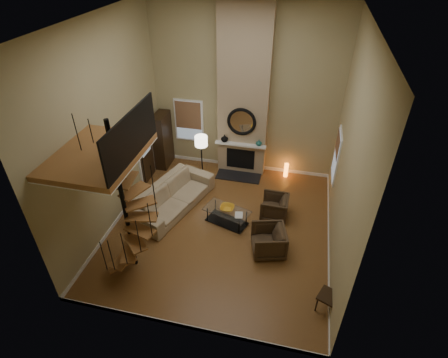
% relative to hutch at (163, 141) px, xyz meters
% --- Properties ---
extents(ground, '(6.00, 6.50, 0.01)m').
position_rel_hutch_xyz_m(ground, '(2.75, -2.78, -0.95)').
color(ground, olive).
rests_on(ground, ground).
extents(back_wall, '(6.00, 0.02, 5.50)m').
position_rel_hutch_xyz_m(back_wall, '(2.75, 0.47, 1.80)').
color(back_wall, tan).
rests_on(back_wall, ground).
extents(front_wall, '(6.00, 0.02, 5.50)m').
position_rel_hutch_xyz_m(front_wall, '(2.75, -6.03, 1.80)').
color(front_wall, tan).
rests_on(front_wall, ground).
extents(left_wall, '(0.02, 6.50, 5.50)m').
position_rel_hutch_xyz_m(left_wall, '(-0.25, -2.78, 1.80)').
color(left_wall, tan).
rests_on(left_wall, ground).
extents(right_wall, '(0.02, 6.50, 5.50)m').
position_rel_hutch_xyz_m(right_wall, '(5.75, -2.78, 1.80)').
color(right_wall, tan).
rests_on(right_wall, ground).
extents(ceiling, '(6.00, 6.50, 0.01)m').
position_rel_hutch_xyz_m(ceiling, '(2.75, -2.78, 4.54)').
color(ceiling, silver).
rests_on(ceiling, back_wall).
extents(baseboard_back, '(6.00, 0.02, 0.12)m').
position_rel_hutch_xyz_m(baseboard_back, '(2.75, 0.46, -0.89)').
color(baseboard_back, white).
rests_on(baseboard_back, ground).
extents(baseboard_front, '(6.00, 0.02, 0.12)m').
position_rel_hutch_xyz_m(baseboard_front, '(2.75, -6.02, -0.89)').
color(baseboard_front, white).
rests_on(baseboard_front, ground).
extents(baseboard_left, '(0.02, 6.50, 0.12)m').
position_rel_hutch_xyz_m(baseboard_left, '(-0.24, -2.78, -0.89)').
color(baseboard_left, white).
rests_on(baseboard_left, ground).
extents(baseboard_right, '(0.02, 6.50, 0.12)m').
position_rel_hutch_xyz_m(baseboard_right, '(5.74, -2.78, -0.89)').
color(baseboard_right, white).
rests_on(baseboard_right, ground).
extents(chimney_breast, '(1.60, 0.38, 5.50)m').
position_rel_hutch_xyz_m(chimney_breast, '(2.75, 0.28, 1.80)').
color(chimney_breast, tan).
rests_on(chimney_breast, ground).
extents(hearth, '(1.50, 0.60, 0.04)m').
position_rel_hutch_xyz_m(hearth, '(2.75, -0.21, -0.93)').
color(hearth, black).
rests_on(hearth, ground).
extents(firebox, '(0.95, 0.02, 0.72)m').
position_rel_hutch_xyz_m(firebox, '(2.75, 0.08, -0.40)').
color(firebox, black).
rests_on(firebox, chimney_breast).
extents(mantel, '(1.70, 0.18, 0.06)m').
position_rel_hutch_xyz_m(mantel, '(2.75, -0.00, 0.20)').
color(mantel, white).
rests_on(mantel, chimney_breast).
extents(mirror_frame, '(0.94, 0.10, 0.94)m').
position_rel_hutch_xyz_m(mirror_frame, '(2.75, 0.06, 1.00)').
color(mirror_frame, black).
rests_on(mirror_frame, chimney_breast).
extents(mirror_disc, '(0.80, 0.01, 0.80)m').
position_rel_hutch_xyz_m(mirror_disc, '(2.75, 0.07, 1.00)').
color(mirror_disc, white).
rests_on(mirror_disc, chimney_breast).
extents(vase_left, '(0.24, 0.24, 0.25)m').
position_rel_hutch_xyz_m(vase_left, '(2.20, 0.04, 0.35)').
color(vase_left, black).
rests_on(vase_left, mantel).
extents(vase_right, '(0.20, 0.20, 0.21)m').
position_rel_hutch_xyz_m(vase_right, '(3.35, 0.04, 0.33)').
color(vase_right, '#18554E').
rests_on(vase_right, mantel).
extents(window_back, '(1.02, 0.06, 1.52)m').
position_rel_hutch_xyz_m(window_back, '(0.85, 0.44, 0.67)').
color(window_back, white).
rests_on(window_back, back_wall).
extents(window_right, '(0.06, 1.02, 1.52)m').
position_rel_hutch_xyz_m(window_right, '(5.72, -0.78, 0.68)').
color(window_right, white).
rests_on(window_right, right_wall).
extents(entry_door, '(0.10, 1.05, 2.16)m').
position_rel_hutch_xyz_m(entry_door, '(-0.21, -0.98, 0.10)').
color(entry_door, white).
rests_on(entry_door, ground).
extents(loft, '(1.70, 2.20, 1.09)m').
position_rel_hutch_xyz_m(loft, '(0.70, -4.58, 2.29)').
color(loft, '#976231').
rests_on(loft, left_wall).
extents(spiral_stair, '(1.47, 1.47, 4.06)m').
position_rel_hutch_xyz_m(spiral_stair, '(0.96, -4.58, 0.83)').
color(spiral_stair, black).
rests_on(spiral_stair, ground).
extents(hutch, '(0.42, 0.88, 1.98)m').
position_rel_hutch_xyz_m(hutch, '(0.00, 0.00, 0.00)').
color(hutch, black).
rests_on(hutch, ground).
extents(sofa, '(1.95, 3.10, 0.84)m').
position_rel_hutch_xyz_m(sofa, '(1.13, -2.20, -0.55)').
color(sofa, tan).
rests_on(sofa, ground).
extents(armchair_near, '(0.78, 0.76, 0.71)m').
position_rel_hutch_xyz_m(armchair_near, '(4.23, -1.98, -0.60)').
color(armchair_near, '#402F1D').
rests_on(armchair_near, ground).
extents(armchair_far, '(1.05, 1.03, 0.78)m').
position_rel_hutch_xyz_m(armchair_far, '(4.25, -3.37, -0.60)').
color(armchair_far, '#402F1D').
rests_on(armchair_far, ground).
extents(coffee_table, '(1.42, 1.00, 0.47)m').
position_rel_hutch_xyz_m(coffee_table, '(2.87, -2.56, -0.67)').
color(coffee_table, silver).
rests_on(coffee_table, ground).
extents(bowl, '(0.40, 0.40, 0.10)m').
position_rel_hutch_xyz_m(bowl, '(2.87, -2.51, -0.45)').
color(bowl, gold).
rests_on(bowl, coffee_table).
extents(book, '(0.26, 0.32, 0.03)m').
position_rel_hutch_xyz_m(book, '(3.22, -2.71, -0.49)').
color(book, gray).
rests_on(book, coffee_table).
extents(floor_lamp, '(0.40, 0.40, 1.71)m').
position_rel_hutch_xyz_m(floor_lamp, '(1.63, -0.75, 0.46)').
color(floor_lamp, black).
rests_on(floor_lamp, ground).
extents(accent_lamp, '(0.14, 0.14, 0.50)m').
position_rel_hutch_xyz_m(accent_lamp, '(4.31, 0.20, -0.70)').
color(accent_lamp, orange).
rests_on(accent_lamp, ground).
extents(side_chair, '(0.58, 0.58, 0.96)m').
position_rel_hutch_xyz_m(side_chair, '(5.76, -4.89, -0.42)').
color(side_chair, black).
rests_on(side_chair, ground).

